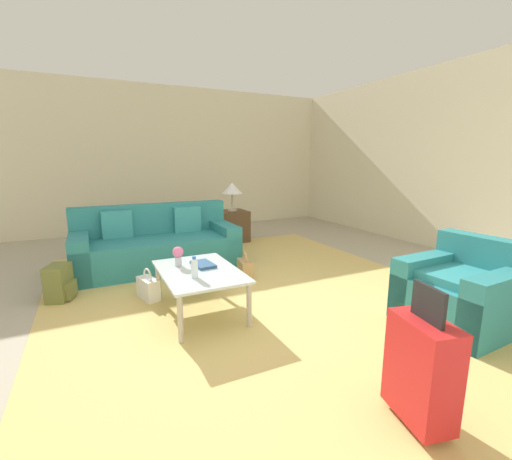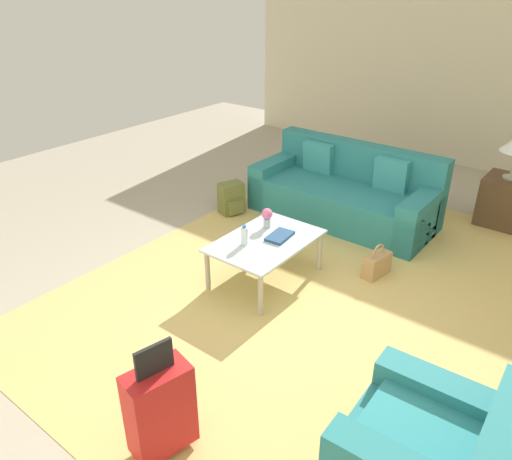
{
  "view_description": "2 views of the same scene",
  "coord_description": "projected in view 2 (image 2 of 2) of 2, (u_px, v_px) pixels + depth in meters",
  "views": [
    {
      "loc": [
        2.76,
        -1.42,
        1.52
      ],
      "look_at": [
        -0.52,
        0.19,
        0.78
      ],
      "focal_mm": 24.0,
      "sensor_mm": 36.0,
      "label": 1
    },
    {
      "loc": [
        2.98,
        2.03,
        2.73
      ],
      "look_at": [
        -0.07,
        -0.36,
        0.74
      ],
      "focal_mm": 35.0,
      "sensor_mm": 36.0,
      "label": 2
    }
  ],
  "objects": [
    {
      "name": "wall_left",
      "position": [
        486.0,
        65.0,
        7.28
      ],
      "size": [
        0.12,
        8.0,
        3.1
      ],
      "primitive_type": "cube",
      "color": "beige",
      "rests_on": "ground"
    },
    {
      "name": "water_bottle",
      "position": [
        244.0,
        236.0,
        4.67
      ],
      "size": [
        0.06,
        0.06,
        0.2
      ],
      "color": "silver",
      "rests_on": "coffee_table"
    },
    {
      "name": "flower_vase",
      "position": [
        267.0,
        216.0,
        4.97
      ],
      "size": [
        0.11,
        0.11,
        0.21
      ],
      "color": "#B2B7BC",
      "rests_on": "coffee_table"
    },
    {
      "name": "ground_plane",
      "position": [
        283.0,
        317.0,
        4.45
      ],
      "size": [
        12.0,
        12.0,
        0.0
      ],
      "primitive_type": "plane",
      "color": "#A89E89"
    },
    {
      "name": "couch",
      "position": [
        346.0,
        194.0,
        6.18
      ],
      "size": [
        0.97,
        2.22,
        0.89
      ],
      "color": "teal",
      "rests_on": "ground"
    },
    {
      "name": "side_table",
      "position": [
        505.0,
        201.0,
        6.01
      ],
      "size": [
        0.52,
        0.52,
        0.59
      ],
      "primitive_type": "cube",
      "color": "#513823",
      "rests_on": "ground"
    },
    {
      "name": "area_rug",
      "position": [
        336.0,
        295.0,
        4.76
      ],
      "size": [
        5.2,
        4.4,
        0.01
      ],
      "primitive_type": "cube",
      "color": "tan",
      "rests_on": "ground"
    },
    {
      "name": "coffee_table",
      "position": [
        266.0,
        245.0,
        4.82
      ],
      "size": [
        1.08,
        0.74,
        0.45
      ],
      "color": "silver",
      "rests_on": "ground"
    },
    {
      "name": "handbag_white",
      "position": [
        268.0,
        235.0,
        5.59
      ],
      "size": [
        0.35,
        0.22,
        0.36
      ],
      "color": "white",
      "rests_on": "ground"
    },
    {
      "name": "suitcase_red",
      "position": [
        160.0,
        409.0,
        3.05
      ],
      "size": [
        0.44,
        0.3,
        0.85
      ],
      "color": "red",
      "rests_on": "ground"
    },
    {
      "name": "handbag_tan",
      "position": [
        377.0,
        264.0,
        5.01
      ],
      "size": [
        0.34,
        0.19,
        0.36
      ],
      "color": "tan",
      "rests_on": "ground"
    },
    {
      "name": "coffee_table_book",
      "position": [
        280.0,
        236.0,
        4.83
      ],
      "size": [
        0.31,
        0.21,
        0.03
      ],
      "primitive_type": "cube",
      "rotation": [
        0.0,
        0.0,
        0.1
      ],
      "color": "navy",
      "rests_on": "coffee_table"
    },
    {
      "name": "backpack_olive",
      "position": [
        232.0,
        199.0,
        6.32
      ],
      "size": [
        0.35,
        0.32,
        0.4
      ],
      "color": "olive",
      "rests_on": "ground"
    }
  ]
}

